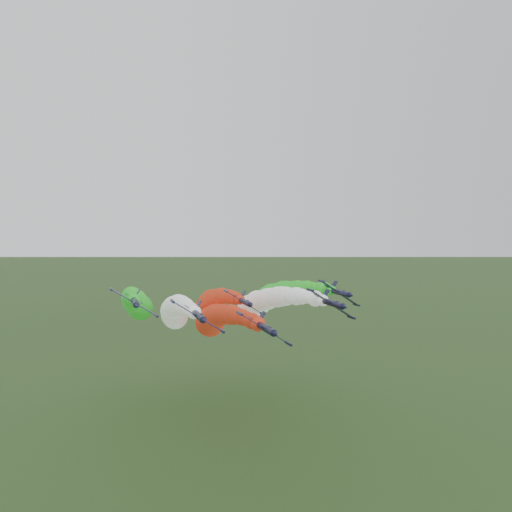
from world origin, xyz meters
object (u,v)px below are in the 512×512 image
at_px(jet_inner_right, 259,304).
at_px(jet_outer_right, 272,297).
at_px(jet_trail, 210,303).
at_px(jet_inner_left, 175,312).
at_px(jet_outer_left, 137,303).
at_px(jet_lead, 214,319).

relative_size(jet_inner_right, jet_outer_right, 1.00).
bearing_deg(jet_inner_right, jet_trail, 114.94).
relative_size(jet_inner_left, jet_outer_left, 1.00).
distance_m(jet_outer_left, jet_outer_right, 38.48).
relative_size(jet_lead, jet_outer_left, 1.00).
bearing_deg(jet_trail, jet_outer_right, -28.31).
distance_m(jet_inner_left, jet_outer_left, 15.80).
height_order(jet_lead, jet_outer_right, jet_outer_right).
distance_m(jet_inner_right, jet_trail, 22.13).
distance_m(jet_inner_right, jet_outer_left, 33.39).
bearing_deg(jet_outer_left, jet_inner_left, -57.22).
xyz_separation_m(jet_inner_left, jet_outer_right, (29.93, 12.43, 1.07)).
height_order(jet_inner_left, jet_outer_right, jet_outer_right).
relative_size(jet_lead, jet_inner_right, 1.00).
distance_m(jet_inner_left, jet_inner_right, 22.71).
distance_m(jet_lead, jet_trail, 24.96).
distance_m(jet_outer_right, jet_trail, 18.97).
distance_m(jet_inner_left, jet_outer_right, 32.42).
bearing_deg(jet_inner_right, jet_lead, -160.95).
xyz_separation_m(jet_outer_right, jet_trail, (-16.56, 8.92, -2.45)).
relative_size(jet_lead, jet_outer_right, 1.01).
distance_m(jet_outer_left, jet_trail, 23.44).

